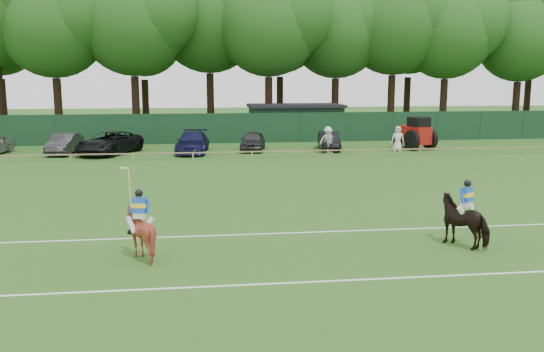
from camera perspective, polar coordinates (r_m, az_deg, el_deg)
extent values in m
plane|color=#1E4C14|center=(21.76, -0.32, -5.03)|extent=(160.00, 160.00, 0.00)
imported|color=black|center=(20.29, 18.61, -4.23)|extent=(1.87, 2.14, 1.67)
imported|color=maroon|center=(18.36, -12.90, -5.51)|extent=(1.60, 1.72, 1.62)
imported|color=#2A2A2C|center=(44.10, -19.87, 3.02)|extent=(1.95, 4.56, 1.46)
imported|color=black|center=(42.99, -15.81, 3.17)|extent=(4.81, 6.40, 1.61)
imported|color=#12153B|center=(42.45, -7.88, 3.32)|extent=(2.62, 5.47, 1.54)
imported|color=#2F2F31|center=(43.34, -1.92, 3.48)|extent=(2.42, 4.44, 1.43)
imported|color=black|center=(43.93, 5.67, 3.48)|extent=(1.94, 4.29, 1.36)
imported|color=silver|center=(42.32, 5.56, 3.60)|extent=(1.27, 0.78, 1.91)
imported|color=silver|center=(41.95, 5.71, 3.40)|extent=(1.07, 0.86, 1.70)
imported|color=silver|center=(43.91, 12.36, 3.63)|extent=(1.06, 0.85, 1.88)
cube|color=silver|center=(20.16, 18.70, -2.63)|extent=(0.44, 0.42, 0.18)
cube|color=blue|center=(20.10, 18.75, -1.74)|extent=(0.50, 0.48, 0.51)
cube|color=yellow|center=(20.10, 18.74, -1.80)|extent=(0.52, 0.48, 0.18)
sphere|color=black|center=(20.03, 18.81, -0.70)|extent=(0.25, 0.25, 0.25)
cylinder|color=silver|center=(20.43, 19.13, -3.36)|extent=(0.34, 0.48, 0.59)
cylinder|color=silver|center=(19.98, 18.41, -3.61)|extent=(0.49, 0.23, 0.59)
cube|color=silver|center=(18.22, -12.97, -3.80)|extent=(0.41, 0.33, 0.18)
cube|color=blue|center=(18.15, -13.01, -2.82)|extent=(0.46, 0.39, 0.51)
cube|color=yellow|center=(18.16, -13.01, -2.88)|extent=(0.48, 0.37, 0.18)
sphere|color=black|center=(18.07, -13.05, -1.67)|extent=(0.25, 0.25, 0.25)
cylinder|color=silver|center=(18.17, -12.20, -4.78)|extent=(0.44, 0.31, 0.59)
cylinder|color=silver|center=(18.33, -13.75, -4.71)|extent=(0.41, 0.41, 0.59)
cylinder|color=tan|center=(18.18, -13.92, -1.06)|extent=(0.15, 0.62, 1.17)
cube|color=silver|center=(16.09, 2.28, -10.52)|extent=(60.00, 0.10, 0.01)
cube|color=silver|center=(20.80, 0.01, -5.72)|extent=(60.00, 0.10, 0.01)
cube|color=#997F5B|center=(39.29, -3.46, 2.40)|extent=(62.00, 0.08, 0.08)
cube|color=#14351E|center=(48.13, -4.18, 4.75)|extent=(92.00, 0.04, 2.50)
cube|color=#14331E|center=(51.74, 2.32, 5.30)|extent=(8.00, 4.00, 2.80)
cube|color=black|center=(51.64, 2.33, 6.98)|extent=(8.40, 4.40, 0.24)
cube|color=#9D140E|center=(45.66, 13.95, 3.98)|extent=(2.06, 2.76, 1.34)
cube|color=black|center=(45.26, 14.34, 5.09)|extent=(1.60, 1.66, 0.92)
cylinder|color=black|center=(44.58, 13.67, 3.45)|extent=(0.79, 1.56, 1.54)
cylinder|color=black|center=(45.71, 15.36, 3.53)|extent=(0.79, 1.56, 1.54)
cylinder|color=black|center=(46.03, 12.36, 3.25)|extent=(0.56, 0.88, 0.82)
cylinder|color=black|center=(47.00, 13.84, 3.33)|extent=(0.56, 0.88, 0.82)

